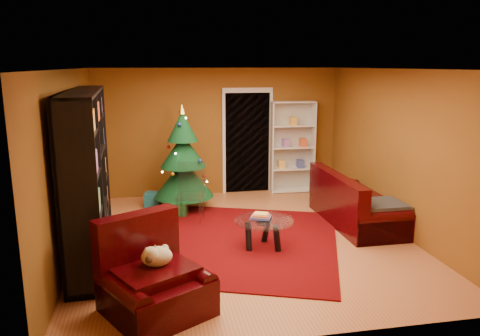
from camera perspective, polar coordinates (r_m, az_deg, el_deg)
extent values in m
cube|color=#B16438|center=(7.39, 0.59, -8.84)|extent=(5.00, 5.50, 0.05)
cube|color=silver|center=(6.88, 0.64, 12.19)|extent=(5.00, 5.50, 0.05)
cube|color=brown|center=(9.71, -2.62, 4.42)|extent=(5.00, 0.05, 2.60)
cube|color=brown|center=(6.98, -20.16, 0.47)|extent=(0.05, 5.50, 2.60)
cube|color=brown|center=(7.90, 18.88, 1.89)|extent=(0.05, 5.50, 2.60)
cube|color=#580406|center=(7.25, 0.37, -8.97)|extent=(3.77, 4.05, 0.02)
cube|color=#14586A|center=(9.09, -10.59, -3.83)|extent=(0.34, 0.34, 0.28)
cube|color=#195322|center=(8.50, -7.37, -4.96)|extent=(0.31, 0.31, 0.25)
cube|color=maroon|center=(9.22, -8.51, -3.73)|extent=(0.25, 0.25, 0.22)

